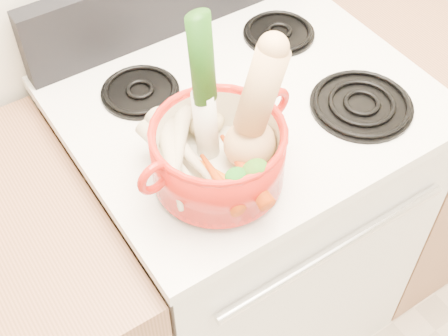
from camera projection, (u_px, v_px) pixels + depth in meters
stove_body at (242, 226)px, 1.74m from camera, size 0.76×0.65×0.92m
cooktop at (247, 102)px, 1.38m from camera, size 0.78×0.67×0.03m
oven_handle at (336, 249)px, 1.31m from camera, size 0.60×0.02×0.02m
burner_front_left at (213, 178)px, 1.21m from camera, size 0.22×0.22×0.02m
burner_front_right at (362, 104)px, 1.34m from camera, size 0.22×0.22×0.02m
burner_back_left at (140, 90)px, 1.37m from camera, size 0.17×0.17×0.02m
burner_back_right at (279, 32)px, 1.51m from camera, size 0.17×0.17×0.02m
dutch_oven at (218, 154)px, 1.15m from camera, size 0.28×0.28×0.12m
pot_handle_left at (154, 178)px, 1.06m from camera, size 0.07×0.02×0.07m
pot_handle_right at (275, 104)px, 1.18m from camera, size 0.07×0.02×0.07m
squash at (253, 111)px, 1.10m from camera, size 0.18×0.13×0.27m
leek at (205, 88)px, 1.09m from camera, size 0.06×0.08×0.32m
ginger at (207, 124)px, 1.23m from camera, size 0.08×0.06×0.04m
parsnip_0 at (172, 158)px, 1.17m from camera, size 0.06×0.20×0.05m
parsnip_1 at (169, 162)px, 1.15m from camera, size 0.10×0.21×0.06m
parsnip_2 at (183, 146)px, 1.16m from camera, size 0.06×0.20×0.06m
parsnip_3 at (172, 163)px, 1.13m from camera, size 0.11×0.20×0.06m
parsnip_4 at (178, 150)px, 1.15m from camera, size 0.15×0.18×0.06m
carrot_0 at (220, 179)px, 1.14m from camera, size 0.08×0.16×0.05m
carrot_1 at (220, 183)px, 1.13m from camera, size 0.04×0.15×0.04m
carrot_2 at (244, 170)px, 1.14m from camera, size 0.05×0.18×0.05m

